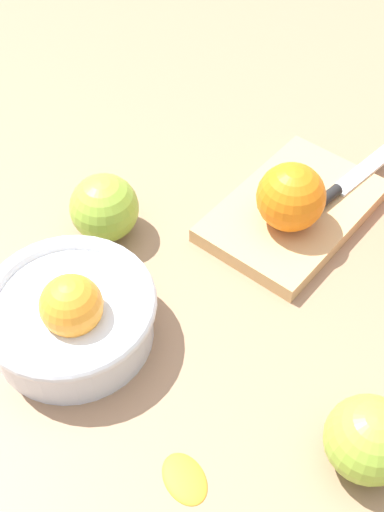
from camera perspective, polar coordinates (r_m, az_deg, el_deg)
The scene contains 8 objects.
ground_plane at distance 0.72m, azimuth 1.66°, elevation -3.80°, with size 2.40×2.40×0.00m, color #997556.
bowl at distance 0.67m, azimuth -10.29°, elevation -4.88°, with size 0.17×0.17×0.10m.
cutting_board at distance 0.80m, azimuth 8.61°, elevation 3.77°, with size 0.22×0.14×0.02m, color tan.
orange_on_board at distance 0.75m, azimuth 8.40°, elevation 4.96°, with size 0.08×0.08×0.08m, color orange.
knife at distance 0.82m, azimuth 12.69°, elevation 5.83°, with size 0.16×0.04×0.01m.
apple_front_left at distance 0.61m, azimuth 14.76°, elevation -14.83°, with size 0.08×0.08×0.08m, color #8EB738.
apple_back_center at distance 0.76m, azimuth -7.45°, elevation 4.07°, with size 0.08×0.08×0.08m, color #8EB738.
citrus_peel at distance 0.62m, azimuth -0.63°, elevation -18.26°, with size 0.05×0.04×0.01m, color orange.
Camera 1 is at (-0.37, -0.23, 0.57)m, focal length 47.12 mm.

